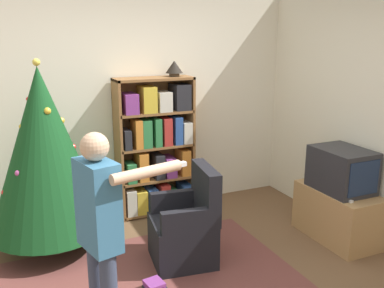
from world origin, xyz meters
TOP-DOWN VIEW (x-y plane):
  - wall_back at (0.00, 2.00)m, footprint 8.00×0.10m
  - bookshelf at (0.29, 1.75)m, footprint 0.90×0.32m
  - tv_stand at (1.78, 0.32)m, footprint 0.49×0.88m
  - television at (1.78, 0.32)m, footprint 0.45×0.60m
  - game_remote at (1.64, 0.06)m, footprint 0.04×0.12m
  - christmas_tree at (-0.99, 1.32)m, footprint 1.14×1.14m
  - armchair at (0.15, 0.55)m, footprint 0.64×0.63m
  - standing_person at (-0.81, -0.33)m, footprint 0.70×0.46m
  - table_lamp at (0.53, 1.77)m, footprint 0.20×0.20m
  - book_pile_near_tree at (-0.49, 1.00)m, footprint 0.22×0.18m
  - book_pile_by_chair at (-0.29, 0.20)m, footprint 0.19×0.18m

SIDE VIEW (x-z plane):
  - book_pile_by_chair at x=-0.29m, z-range 0.00..0.08m
  - book_pile_near_tree at x=-0.49m, z-range 0.00..0.12m
  - tv_stand at x=1.78m, z-range 0.00..0.54m
  - armchair at x=0.15m, z-range -0.14..0.78m
  - game_remote at x=1.64m, z-range 0.54..0.56m
  - television at x=1.78m, z-range 0.54..0.98m
  - bookshelf at x=0.29m, z-range -0.02..1.60m
  - standing_person at x=-0.81m, z-range 0.14..1.67m
  - christmas_tree at x=-0.99m, z-range 0.07..1.96m
  - wall_back at x=0.00m, z-range 0.00..2.60m
  - table_lamp at x=0.53m, z-range 1.63..1.81m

